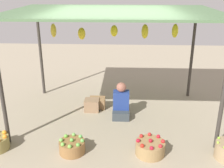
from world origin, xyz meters
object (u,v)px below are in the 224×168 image
object	(u,v)px
vendor_person	(121,104)
wooden_crate_near_vendor	(92,105)
basket_red_apples	(150,148)
wooden_crate_stacked_rear	(97,103)
basket_green_apples	(72,146)

from	to	relation	value
vendor_person	wooden_crate_near_vendor	bearing A→B (deg)	158.82
wooden_crate_near_vendor	basket_red_apples	bearing A→B (deg)	-53.66
vendor_person	wooden_crate_near_vendor	distance (m)	0.73
vendor_person	wooden_crate_stacked_rear	distance (m)	0.71
vendor_person	basket_green_apples	world-z (taller)	vendor_person
vendor_person	wooden_crate_near_vendor	size ratio (longest dim) A/B	2.39
basket_red_apples	wooden_crate_near_vendor	world-z (taller)	basket_red_apples
basket_green_apples	wooden_crate_stacked_rear	xyz separation A→B (m)	(0.26, 1.77, 0.01)
basket_green_apples	basket_red_apples	xyz separation A→B (m)	(1.34, 0.01, 0.01)
vendor_person	wooden_crate_stacked_rear	xyz separation A→B (m)	(-0.56, 0.40, -0.17)
basket_green_apples	wooden_crate_near_vendor	bearing A→B (deg)	84.65
basket_red_apples	wooden_crate_stacked_rear	bearing A→B (deg)	121.52
basket_green_apples	basket_red_apples	world-z (taller)	basket_red_apples
basket_red_apples	wooden_crate_near_vendor	bearing A→B (deg)	126.34
wooden_crate_near_vendor	wooden_crate_stacked_rear	bearing A→B (deg)	52.62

